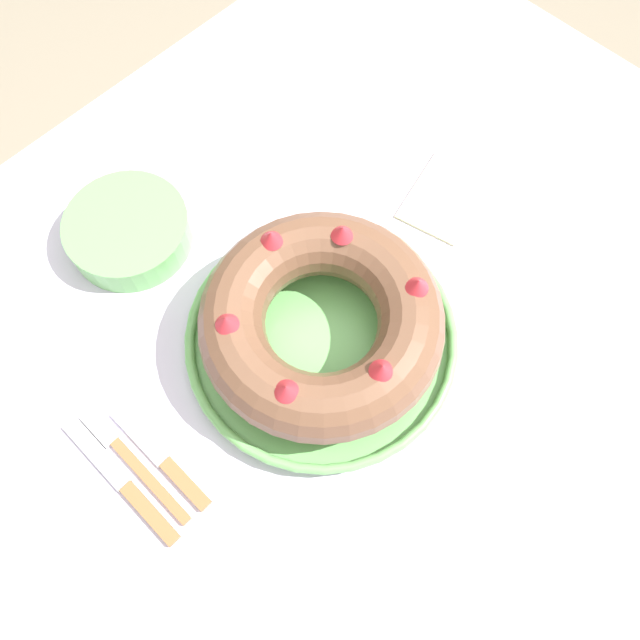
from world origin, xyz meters
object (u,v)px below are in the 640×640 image
at_px(fork, 128,456).
at_px(cake_knife, 167,463).
at_px(side_bowl, 129,231).
at_px(bundt_cake, 320,320).
at_px(serving_knife, 128,488).
at_px(serving_dish, 320,337).
at_px(napkin, 445,197).

xyz_separation_m(fork, cake_knife, (0.03, -0.04, 0.00)).
bearing_deg(cake_knife, side_bowl, 57.05).
bearing_deg(bundt_cake, side_bowl, 103.70).
height_order(fork, side_bowl, side_bowl).
height_order(bundt_cake, cake_knife, bundt_cake).
height_order(fork, serving_knife, serving_knife).
xyz_separation_m(bundt_cake, fork, (-0.26, 0.06, -0.06)).
distance_m(bundt_cake, fork, 0.28).
distance_m(serving_dish, bundt_cake, 0.05).
bearing_deg(napkin, serving_knife, 179.33).
xyz_separation_m(serving_dish, side_bowl, (-0.07, 0.29, 0.01)).
height_order(fork, napkin, fork).
bearing_deg(serving_knife, bundt_cake, -11.86).
height_order(serving_dish, napkin, serving_dish).
distance_m(serving_knife, cake_knife, 0.05).
xyz_separation_m(bundt_cake, cake_knife, (-0.24, 0.02, -0.06)).
xyz_separation_m(fork, serving_knife, (-0.02, -0.03, 0.00)).
height_order(serving_knife, side_bowl, side_bowl).
bearing_deg(fork, bundt_cake, -7.79).
distance_m(cake_knife, side_bowl, 0.31).
bearing_deg(cake_knife, serving_knife, 166.54).
relative_size(serving_dish, serving_knife, 1.74).
bearing_deg(side_bowl, bundt_cake, -76.30).
xyz_separation_m(serving_dish, napkin, (0.28, 0.02, -0.01)).
bearing_deg(serving_knife, side_bowl, 44.46).
relative_size(fork, side_bowl, 1.10).
relative_size(serving_knife, cake_knife, 1.20).
relative_size(fork, napkin, 1.40).
bearing_deg(fork, napkin, 1.33).
bearing_deg(side_bowl, cake_knife, -121.82).
bearing_deg(napkin, serving_dish, -174.86).
distance_m(serving_knife, napkin, 0.56).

